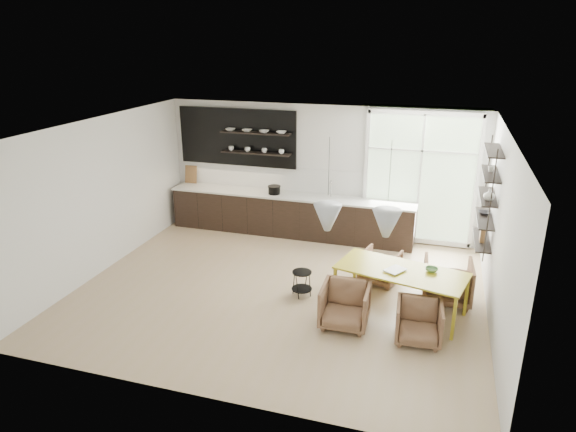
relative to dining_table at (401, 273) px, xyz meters
The scene contains 11 objects.
room 2.09m from the dining_table, 141.29° to the left, with size 7.02×6.01×2.91m.
kitchen_run 3.96m from the dining_table, 134.82° to the left, with size 5.54×0.69×2.75m.
right_shelving 2.05m from the dining_table, 45.76° to the left, with size 0.26×1.22×1.90m.
dining_table is the anchor object (origin of this frame).
armchair_back_left 1.16m from the dining_table, 113.68° to the left, with size 0.64×0.66×0.60m, color brown.
armchair_back_right 1.00m from the dining_table, 38.63° to the left, with size 0.79×0.81×0.74m, color brown.
armchair_front_left 1.09m from the dining_table, 138.63° to the right, with size 0.73×0.75×0.68m, color brown.
armchair_front_right 0.95m from the dining_table, 65.74° to the right, with size 0.66×0.68×0.62m, color brown.
wire_stool 1.72m from the dining_table, behind, with size 0.36×0.36×0.45m.
table_book 0.21m from the dining_table, behind, with size 0.25×0.33×0.03m, color white.
table_bowl 0.48m from the dining_table, 11.03° to the left, with size 0.20×0.20×0.06m, color #58874D.
Camera 1 is at (2.53, -7.78, 4.32)m, focal length 32.00 mm.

